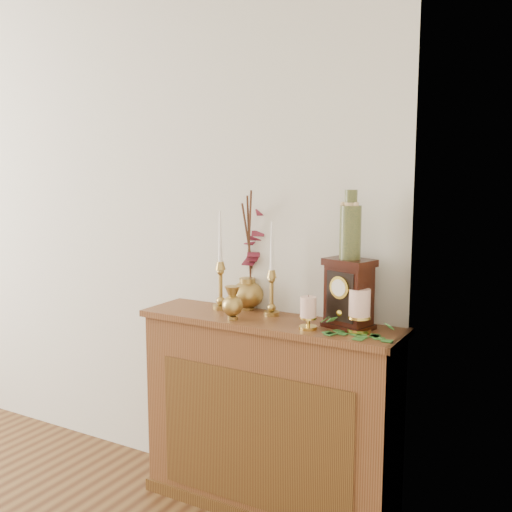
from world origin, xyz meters
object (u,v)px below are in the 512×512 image
Objects in this scene: bud_vase at (232,303)px; candlestick_left at (221,277)px; mantel_clock at (348,294)px; ginger_jar at (253,256)px; candlestick_center at (272,285)px; ceramic_vase at (350,228)px.

candlestick_left is at bearing 136.94° from bud_vase.
candlestick_left is 0.67m from mantel_clock.
ginger_jar reaches higher than bud_vase.
candlestick_left reaches higher than candlestick_center.
ceramic_vase reaches higher than mantel_clock.
bud_vase is 0.52× the size of mantel_clock.
ginger_jar is at bearing 167.79° from ceramic_vase.
candlestick_center is 0.76× the size of ginger_jar.
ceramic_vase reaches higher than ginger_jar.
candlestick_left is 0.28m from candlestick_center.
mantel_clock is (0.39, -0.03, 0.00)m from candlestick_center.
ginger_jar is 0.58m from ceramic_vase.
ceramic_vase is (0.50, 0.13, 0.35)m from bud_vase.
candlestick_center is at bearing 1.84° from candlestick_left.
ceramic_vase is at bearing -12.21° from ginger_jar.
ginger_jar is at bearing 97.98° from bud_vase.
mantel_clock is at bearing -1.93° from candlestick_left.
bud_vase is 0.31m from ginger_jar.
ginger_jar is 0.56m from mantel_clock.
candlestick_center is 0.48m from ceramic_vase.
mantel_clock is at bearing 14.53° from bud_vase.
candlestick_left is 0.72m from ceramic_vase.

